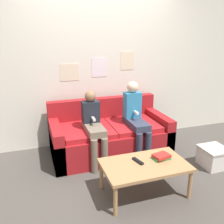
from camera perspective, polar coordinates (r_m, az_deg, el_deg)
name	(u,v)px	position (r m, az deg, el deg)	size (l,w,h in m)	color
ground_plane	(122,169)	(3.49, 2.25, -13.00)	(10.00, 10.00, 0.00)	#4C4742
wall_back	(99,64)	(4.05, -3.07, 10.93)	(8.00, 0.06, 2.60)	silver
couch	(109,136)	(3.83, -0.65, -5.46)	(1.74, 0.87, 0.79)	maroon
coffee_table	(145,167)	(2.89, 7.49, -12.32)	(0.96, 0.58, 0.38)	#AD7F51
person_left	(94,125)	(3.45, -4.23, -2.95)	(0.24, 0.59, 1.01)	#756656
person_right	(136,116)	(3.65, 5.41, -1.01)	(0.24, 0.59, 1.11)	#33384C
tv_remote	(138,161)	(2.90, 5.98, -11.07)	(0.08, 0.17, 0.02)	black
book_stack	(161,157)	(2.99, 11.21, -9.95)	(0.21, 0.17, 0.06)	#2D8442
storage_box	(213,157)	(3.77, 22.17, -9.48)	(0.34, 0.36, 0.28)	silver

